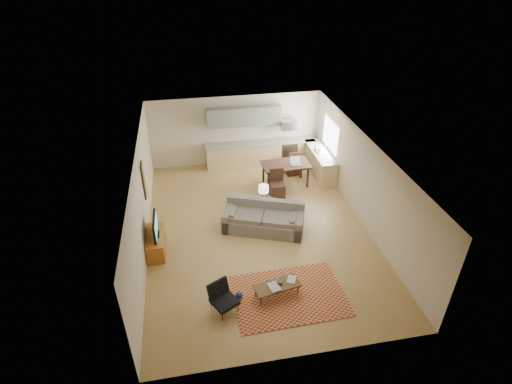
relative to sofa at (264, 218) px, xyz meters
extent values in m
plane|color=#A17E45|center=(-0.17, 0.05, -0.43)|extent=(9.00, 9.00, 0.00)
plane|color=white|center=(-0.17, 0.05, 2.27)|extent=(9.00, 9.00, 0.00)
plane|color=beige|center=(-0.17, 4.55, 0.92)|extent=(6.50, 0.00, 6.50)
plane|color=beige|center=(-0.17, -4.45, 0.92)|extent=(6.50, 0.00, 6.50)
plane|color=beige|center=(-3.42, 0.05, 0.92)|extent=(0.00, 9.00, 9.00)
plane|color=beige|center=(3.08, 0.05, 0.92)|extent=(0.00, 9.00, 9.00)
cube|color=#A5A8AD|center=(1.83, 4.23, 0.02)|extent=(0.62, 0.62, 0.90)
cube|color=#A5A8AD|center=(1.83, 4.25, 1.12)|extent=(0.62, 0.40, 0.35)
cube|color=gray|center=(0.13, 4.38, 1.52)|extent=(2.80, 0.34, 0.70)
cube|color=white|center=(3.06, 3.05, 1.12)|extent=(0.02, 1.40, 1.05)
cube|color=#9A2B15|center=(0.08, -2.76, -0.42)|extent=(2.78, 1.96, 0.02)
imported|color=maroon|center=(-0.42, -2.77, -0.08)|extent=(0.40, 0.45, 0.03)
imported|color=navy|center=(0.09, -2.53, -0.08)|extent=(0.43, 0.45, 0.02)
imported|color=black|center=(-0.13, -2.62, -0.01)|extent=(0.23, 0.23, 0.17)
imported|color=beige|center=(2.66, 3.26, 0.58)|extent=(0.12, 0.12, 0.19)
camera|label=1|loc=(-2.00, -9.50, 6.98)|focal=28.00mm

